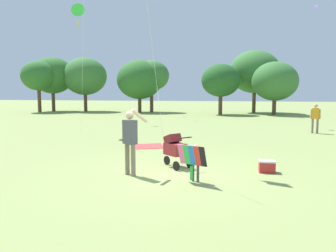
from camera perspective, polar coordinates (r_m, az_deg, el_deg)
ground_plane at (r=9.45m, az=0.08°, el=-8.26°), size 120.00×120.00×0.00m
treeline_distant at (r=34.79m, az=-2.66°, el=8.38°), size 27.61×7.11×6.30m
child_with_butterfly_kite at (r=8.61m, az=4.52°, el=-5.58°), size 0.78×0.52×0.98m
person_adult_flyer at (r=9.24m, az=-6.45°, el=-1.82°), size 0.72×0.48×1.87m
stroller at (r=10.23m, az=1.15°, el=-3.66°), size 0.99×0.96×1.03m
kite_orange_delta at (r=19.20m, az=-15.05°, el=18.32°), size 2.02×3.28×6.83m
person_red_shirt at (r=19.79m, az=23.74°, el=1.58°), size 0.50×0.29×1.60m
picnic_blanket at (r=14.07m, az=-3.25°, el=-3.43°), size 1.55×1.61×0.02m
cooler_box at (r=10.08m, az=16.45°, el=-6.57°), size 0.45×0.33×0.35m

